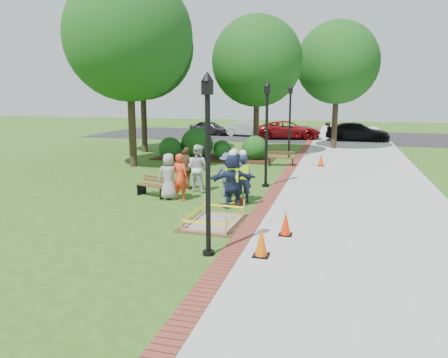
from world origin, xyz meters
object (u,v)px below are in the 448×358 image
(wet_concrete_pad, at_px, (214,216))
(hivis_worker_c, at_px, (234,176))
(cone_front, at_px, (261,243))
(hivis_worker_b, at_px, (243,176))
(lamp_near, at_px, (208,151))
(hivis_worker_a, at_px, (233,179))
(bench_near, at_px, (153,190))

(wet_concrete_pad, distance_m, hivis_worker_c, 2.85)
(cone_front, bearing_deg, hivis_worker_b, 107.45)
(wet_concrete_pad, height_order, hivis_worker_c, hivis_worker_c)
(wet_concrete_pad, distance_m, lamp_near, 3.39)
(wet_concrete_pad, xyz_separation_m, hivis_worker_a, (0.06, 1.95, 0.73))
(cone_front, relative_size, hivis_worker_b, 0.39)
(lamp_near, bearing_deg, cone_front, 8.36)
(bench_near, bearing_deg, hivis_worker_c, 1.01)
(hivis_worker_a, height_order, hivis_worker_c, hivis_worker_a)
(wet_concrete_pad, height_order, hivis_worker_b, hivis_worker_b)
(cone_front, bearing_deg, bench_near, 134.95)
(hivis_worker_a, bearing_deg, hivis_worker_b, 77.04)
(lamp_near, bearing_deg, hivis_worker_c, 97.15)
(wet_concrete_pad, relative_size, hivis_worker_a, 1.21)
(cone_front, xyz_separation_m, hivis_worker_c, (-1.89, 5.05, 0.58))
(wet_concrete_pad, bearing_deg, hivis_worker_c, 91.72)
(cone_front, xyz_separation_m, hivis_worker_b, (-1.57, 5.00, 0.57))
(hivis_worker_b, bearing_deg, hivis_worker_a, -102.96)
(bench_near, bearing_deg, lamp_near, -54.07)
(wet_concrete_pad, xyz_separation_m, cone_front, (1.81, -2.29, 0.12))
(cone_front, distance_m, hivis_worker_c, 5.42)
(cone_front, height_order, hivis_worker_b, hivis_worker_b)
(bench_near, bearing_deg, hivis_worker_a, -13.25)
(lamp_near, xyz_separation_m, hivis_worker_a, (-0.51, 4.41, -1.51))
(wet_concrete_pad, bearing_deg, hivis_worker_b, 85.03)
(bench_near, bearing_deg, wet_concrete_pad, -40.44)
(hivis_worker_c, bearing_deg, hivis_worker_a, -80.10)
(cone_front, distance_m, lamp_near, 2.46)
(cone_front, relative_size, hivis_worker_c, 0.39)
(hivis_worker_a, bearing_deg, hivis_worker_c, 99.90)
(cone_front, bearing_deg, hivis_worker_a, 112.44)
(bench_near, xyz_separation_m, hivis_worker_a, (3.24, -0.76, 0.73))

